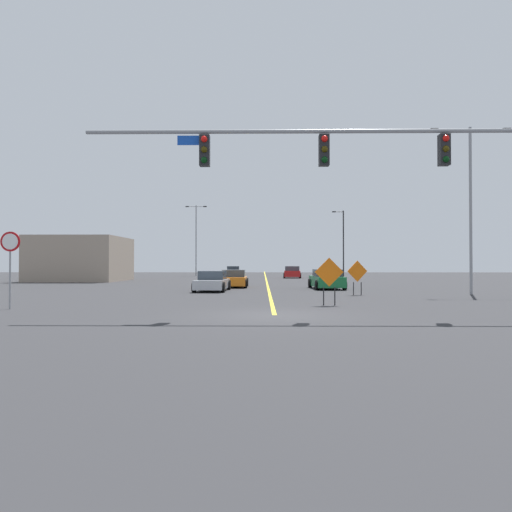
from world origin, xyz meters
name	(u,v)px	position (x,y,z in m)	size (l,w,h in m)	color
ground	(275,315)	(0.00, 0.00, 0.00)	(159.46, 159.46, 0.00)	#2D2D30
road_centre_stripe	(266,277)	(0.00, 44.29, 0.00)	(0.16, 88.59, 0.01)	yellow
traffic_signal_assembly	(384,161)	(3.68, -0.02, 5.18)	(16.24, 0.44, 6.54)	gray
stop_sign	(10,255)	(-10.02, 1.97, 2.07)	(0.76, 0.07, 2.95)	gray
street_lamp_far_left	(196,236)	(-9.62, 49.97, 5.64)	(2.92, 0.24, 9.81)	gray
street_lamp_near_right	(471,195)	(11.41, 11.11, 5.61)	(4.53, 0.24, 9.50)	gray
street_lamp_mid_right	(343,241)	(9.91, 45.37, 4.66)	(1.52, 0.24, 8.56)	black
construction_sign_left_lane	(357,273)	(4.84, 10.37, 1.21)	(1.15, 0.30, 1.90)	orange
construction_sign_median_far	(329,275)	(2.37, 3.80, 1.27)	(1.20, 0.07, 1.98)	orange
car_red_approaching	(292,273)	(3.21, 41.97, 0.65)	(2.29, 4.06, 1.43)	red
car_black_mid	(233,272)	(-4.38, 48.89, 0.65)	(2.08, 4.07, 1.39)	black
car_orange_far	(234,279)	(-2.52, 19.15, 0.60)	(2.06, 4.29, 1.28)	orange
car_silver_passing	(212,282)	(-3.57, 14.13, 0.59)	(2.13, 4.41, 1.27)	#B7BABF
car_green_near	(327,279)	(4.01, 16.83, 0.65)	(2.20, 4.60, 1.34)	#196B38
roadside_building_west	(82,259)	(-18.61, 31.72, 2.20)	(8.29, 8.60, 4.40)	gray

